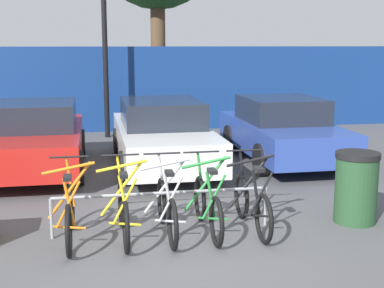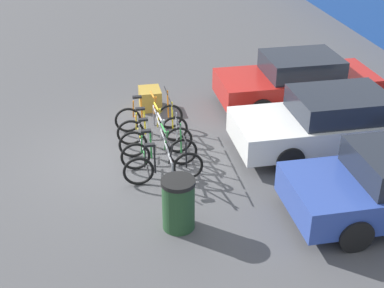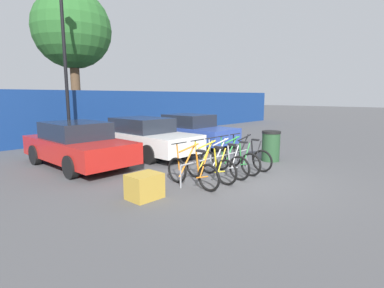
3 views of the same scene
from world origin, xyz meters
TOP-DOWN VIEW (x-y plane):
  - ground_plane at (0.00, 0.00)m, footprint 120.00×120.00m
  - hoarding_wall at (0.00, 9.50)m, footprint 36.00×0.16m
  - bike_rack at (-0.09, 0.68)m, footprint 3.00×0.04m
  - bicycle_orange at (-1.32, 0.53)m, footprint 0.68×1.71m
  - bicycle_yellow at (-0.63, 0.53)m, footprint 0.68×1.71m
  - bicycle_silver at (-0.05, 0.53)m, footprint 0.68×1.71m
  - bicycle_green at (0.51, 0.53)m, footprint 0.68×1.71m
  - bicycle_black at (1.13, 0.53)m, footprint 0.68×1.71m
  - car_red at (-2.13, 4.69)m, footprint 1.91×4.26m
  - car_white at (0.43, 4.61)m, footprint 1.91×4.59m
  - car_blue at (3.09, 4.70)m, footprint 1.91×4.15m
  - lamp_post at (-0.59, 8.50)m, footprint 0.24×0.44m
  - trash_bin at (2.70, 0.57)m, footprint 0.63×0.63m
  - cargo_crate at (-2.64, 0.72)m, footprint 0.70×0.56m
  - tree_behind_hoarding at (1.20, 11.30)m, footprint 3.97×3.97m

SIDE VIEW (x-z plane):
  - ground_plane at x=0.00m, z-range 0.00..0.00m
  - cargo_crate at x=-2.64m, z-range 0.00..0.55m
  - bicycle_orange at x=-1.32m, z-range -0.15..0.90m
  - bicycle_yellow at x=-0.63m, z-range -0.15..0.90m
  - bicycle_silver at x=-0.05m, z-range -0.15..0.90m
  - bicycle_green at x=0.51m, z-range -0.15..0.90m
  - bicycle_black at x=1.13m, z-range -0.15..0.90m
  - bike_rack at x=-0.09m, z-range 0.19..0.76m
  - trash_bin at x=2.70m, z-range 0.00..1.03m
  - car_blue at x=3.09m, z-range -0.01..1.39m
  - car_red at x=-2.13m, z-range -0.01..1.39m
  - car_white at x=0.43m, z-range -0.01..1.39m
  - hoarding_wall at x=0.00m, z-range 0.00..2.47m
  - lamp_post at x=-0.59m, z-range 0.36..6.92m
  - tree_behind_hoarding at x=1.20m, z-range 1.76..9.36m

